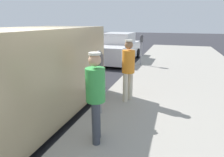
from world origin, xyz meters
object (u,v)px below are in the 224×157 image
Objects in this scene: parking_meter_near at (100,72)px; pedestrian_in_orange at (128,67)px; parking_meter_far at (142,45)px; parked_van at (15,79)px; parked_sedan_ahead at (117,49)px; pedestrian_in_green at (96,93)px.

parking_meter_near is 1.08m from pedestrian_in_orange.
parked_van is (-1.50, -6.69, -0.03)m from parking_meter_far.
parking_meter_far is at bearing -38.14° from parked_sedan_ahead.
parking_meter_near is at bearing 32.49° from parked_van.
pedestrian_in_orange is 6.39m from parked_sedan_ahead.
parked_sedan_ahead is (-1.62, 7.02, -0.43)m from parking_meter_near.
pedestrian_in_green is (-0.10, -2.05, -0.02)m from pedestrian_in_orange.
pedestrian_in_green reaches higher than parking_meter_near.
parking_meter_far is 0.34× the size of parked_sedan_ahead.
parking_meter_near is 1.00× the size of parking_meter_far.
pedestrian_in_green is (0.34, -1.07, -0.09)m from parking_meter_near.
pedestrian_in_green is 0.32× the size of parked_van.
parked_van is at bearing -147.51° from parking_meter_near.
parking_meter_near and parking_meter_far have the same top height.
pedestrian_in_orange reaches higher than parked_sedan_ahead.
parking_meter_near is 0.29× the size of parked_van.
parked_sedan_ahead is at bearing 108.94° from pedestrian_in_orange.
parked_van is (-1.50, -0.96, -0.03)m from parking_meter_near.
parking_meter_near is 7.21m from parked_sedan_ahead.
parked_van reaches higher than pedestrian_in_orange.
parked_sedan_ahead is at bearing 90.90° from parked_van.
parking_meter_near reaches higher than parked_sedan_ahead.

